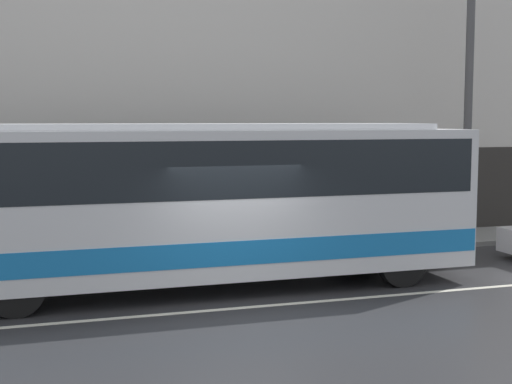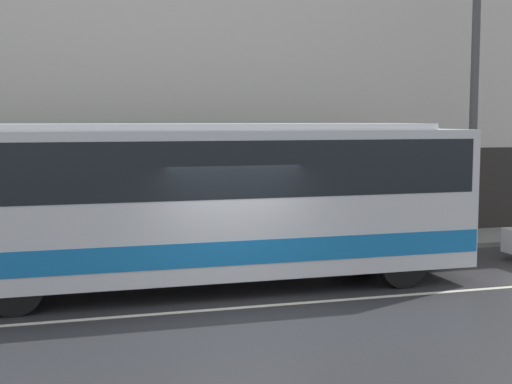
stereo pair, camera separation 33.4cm
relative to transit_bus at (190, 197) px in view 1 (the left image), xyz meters
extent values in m
plane|color=#2D2D30|center=(0.57, -1.72, -1.83)|extent=(60.00, 60.00, 0.00)
cube|color=gray|center=(0.57, 3.40, -1.77)|extent=(60.00, 2.24, 0.13)
cube|color=silver|center=(0.57, 4.67, 3.20)|extent=(60.00, 0.30, 10.06)
cube|color=#2D2B28|center=(0.57, 4.51, -0.57)|extent=(60.00, 0.06, 2.52)
cube|color=beige|center=(0.57, -1.72, -1.83)|extent=(54.00, 0.14, 0.01)
cube|color=silver|center=(-0.01, 0.00, -0.09)|extent=(11.33, 2.52, 2.78)
cube|color=#1972BF|center=(-0.01, 0.00, -0.93)|extent=(11.27, 2.55, 0.45)
cube|color=black|center=(-0.01, 0.00, 0.59)|extent=(10.99, 2.54, 1.06)
cube|color=orange|center=(5.61, 0.00, 1.11)|extent=(0.12, 1.89, 0.28)
cube|color=silver|center=(-0.01, 0.00, 1.36)|extent=(9.63, 2.14, 0.12)
cylinder|color=black|center=(4.06, -1.10, -1.33)|extent=(1.00, 0.28, 1.00)
cylinder|color=black|center=(4.06, 1.10, -1.33)|extent=(1.00, 0.28, 1.00)
cylinder|color=black|center=(-3.27, -1.10, -1.33)|extent=(1.00, 0.28, 1.00)
cylinder|color=black|center=(-3.27, 1.10, -1.33)|extent=(1.00, 0.28, 1.00)
cylinder|color=#4C4C4F|center=(8.06, 2.69, 2.37)|extent=(0.21, 0.21, 8.15)
cylinder|color=#333338|center=(1.00, 4.02, -0.98)|extent=(0.36, 0.36, 1.46)
sphere|color=tan|center=(1.00, 4.02, -0.12)|extent=(0.27, 0.27, 0.27)
camera|label=1|loc=(-2.97, -13.57, 1.49)|focal=50.00mm
camera|label=2|loc=(-2.65, -13.66, 1.49)|focal=50.00mm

